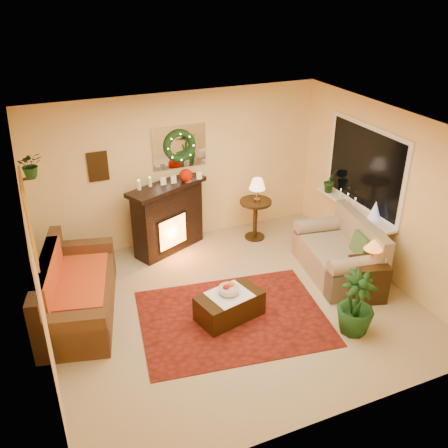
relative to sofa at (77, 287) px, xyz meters
name	(u,v)px	position (x,y,z in m)	size (l,w,h in m)	color
floor	(234,305)	(2.04, -0.70, -0.43)	(5.00, 5.00, 0.00)	beige
ceiling	(235,129)	(2.04, -0.70, 2.17)	(5.00, 5.00, 0.00)	white
wall_back	(180,169)	(2.04, 1.55, 0.87)	(5.00, 5.00, 0.00)	#EFD88C
wall_front	(331,325)	(2.04, -2.95, 0.87)	(5.00, 5.00, 0.00)	#EFD88C
wall_left	(35,264)	(-0.46, -0.70, 0.87)	(4.50, 4.50, 0.00)	#EFD88C
wall_right	(387,195)	(4.54, -0.70, 0.87)	(4.50, 4.50, 0.00)	#EFD88C
area_rug	(233,318)	(1.91, -0.96, -0.42)	(2.52, 1.89, 0.01)	maroon
sofa	(77,287)	(0.00, 0.00, 0.00)	(0.90, 2.04, 0.88)	brown
red_throw	(74,280)	(-0.02, 0.14, 0.03)	(0.86, 1.39, 0.02)	#DC0001
fireplace	(168,220)	(1.69, 1.23, 0.12)	(1.23, 0.39, 1.13)	black
poinsettia	(186,176)	(2.04, 1.23, 0.87)	(0.23, 0.23, 0.23)	#AA1000
mantel_candle_a	(139,186)	(1.24, 1.19, 0.83)	(0.06, 0.06, 0.19)	white
mantel_candle_b	(150,183)	(1.43, 1.25, 0.83)	(0.06, 0.06, 0.18)	silver
mantel_mirror	(179,147)	(2.04, 1.53, 1.27)	(0.92, 0.02, 0.72)	white
wreath	(180,146)	(2.04, 1.49, 1.29)	(0.55, 0.55, 0.11)	#194719
wall_art	(98,167)	(0.69, 1.53, 1.12)	(0.32, 0.03, 0.48)	#381E11
gold_mirror	(28,218)	(-0.44, -0.40, 1.32)	(0.03, 0.84, 1.00)	gold
hanging_plant	(33,176)	(-0.30, 0.35, 1.54)	(0.33, 0.28, 0.36)	#194719
loveseat	(338,250)	(3.89, -0.55, -0.01)	(0.90, 1.55, 0.90)	tan
window_frame	(365,167)	(4.53, -0.15, 1.12)	(0.03, 1.86, 1.36)	white
window_glass	(364,168)	(4.51, -0.15, 1.12)	(0.02, 1.70, 1.22)	black
window_sill	(354,208)	(4.42, -0.15, 0.44)	(0.22, 1.86, 0.04)	white
mini_tree	(375,210)	(4.42, -0.63, 0.61)	(0.20, 0.20, 0.29)	silver
sill_plant	(330,181)	(4.38, 0.52, 0.66)	(0.29, 0.23, 0.53)	black
side_table_round	(255,221)	(3.22, 1.01, -0.10)	(0.56, 0.56, 0.72)	black
lamp_cream	(257,193)	(3.23, 0.98, 0.45)	(0.28, 0.28, 0.43)	#FFC995
end_table_square	(367,281)	(3.92, -1.26, -0.16)	(0.48, 0.48, 0.59)	black
lamp_tiffany	(373,251)	(3.96, -1.23, 0.32)	(0.26, 0.26, 0.38)	orange
coffee_table	(229,305)	(1.87, -0.92, -0.22)	(0.89, 0.49, 0.37)	black
fruit_bowl	(229,289)	(1.87, -0.90, 0.02)	(0.28, 0.28, 0.06)	silver
floor_palm	(356,303)	(3.27, -1.84, 0.02)	(1.48, 1.48, 2.64)	black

